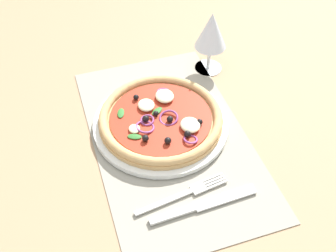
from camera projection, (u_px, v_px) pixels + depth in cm
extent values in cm
cube|color=#9E7A56|center=(170.00, 142.00, 85.05)|extent=(190.00, 140.00, 2.40)
cube|color=gray|center=(170.00, 138.00, 84.03)|extent=(51.07, 30.14, 0.40)
cylinder|color=silver|center=(161.00, 123.00, 85.74)|extent=(27.86, 27.86, 1.11)
cylinder|color=tan|center=(161.00, 120.00, 84.97)|extent=(25.43, 25.43, 1.00)
torus|color=tan|center=(161.00, 117.00, 84.35)|extent=(25.20, 25.20, 1.80)
cylinder|color=#A82D19|center=(161.00, 118.00, 84.50)|extent=(20.86, 20.86, 0.30)
ellipsoid|color=beige|center=(165.00, 96.00, 87.75)|extent=(4.32, 3.88, 1.29)
ellipsoid|color=beige|center=(146.00, 105.00, 85.97)|extent=(3.80, 3.42, 1.14)
ellipsoid|color=beige|center=(134.00, 129.00, 81.64)|extent=(2.50, 2.25, 0.75)
ellipsoid|color=beige|center=(190.00, 125.00, 81.96)|extent=(4.34, 3.91, 1.30)
ellipsoid|color=beige|center=(188.00, 125.00, 82.10)|extent=(3.52, 3.17, 1.06)
sphere|color=black|center=(136.00, 97.00, 87.58)|extent=(1.19, 1.19, 1.19)
sphere|color=black|center=(156.00, 113.00, 84.31)|extent=(1.10, 1.10, 1.10)
sphere|color=black|center=(168.00, 141.00, 79.10)|extent=(1.37, 1.37, 1.37)
sphere|color=black|center=(187.00, 134.00, 80.26)|extent=(1.35, 1.35, 1.35)
sphere|color=black|center=(170.00, 119.00, 83.05)|extent=(1.32, 1.32, 1.32)
sphere|color=black|center=(145.00, 138.00, 79.54)|extent=(1.32, 1.32, 1.32)
sphere|color=black|center=(200.00, 122.00, 82.59)|extent=(1.24, 1.24, 1.24)
sphere|color=black|center=(146.00, 119.00, 83.11)|extent=(1.36, 1.36, 1.36)
torus|color=#8E3D75|center=(169.00, 118.00, 83.85)|extent=(4.09, 4.00, 1.61)
torus|color=#8E3D75|center=(163.00, 92.00, 89.20)|extent=(2.93, 2.90, 0.85)
torus|color=#8E3D75|center=(147.00, 120.00, 83.42)|extent=(2.95, 2.92, 0.96)
torus|color=#8E3D75|center=(145.00, 127.00, 82.14)|extent=(3.91, 3.86, 1.35)
torus|color=#8E3D75|center=(191.00, 139.00, 79.90)|extent=(2.98, 2.91, 1.36)
ellipsoid|color=#2D6B28|center=(121.00, 113.00, 84.90)|extent=(3.10, 2.21, 0.30)
ellipsoid|color=#2D6B28|center=(157.00, 111.00, 85.28)|extent=(2.74, 3.10, 0.30)
ellipsoid|color=#2D6B28|center=(134.00, 136.00, 80.63)|extent=(2.42, 3.13, 0.30)
cube|color=silver|center=(164.00, 202.00, 73.02)|extent=(2.41, 11.18, 0.44)
cube|color=silver|center=(198.00, 188.00, 75.07)|extent=(2.52, 2.80, 0.44)
cube|color=silver|center=(217.00, 185.00, 75.54)|extent=(0.91, 4.32, 0.44)
cube|color=silver|center=(215.00, 183.00, 75.91)|extent=(0.91, 4.32, 0.44)
cube|color=silver|center=(214.00, 180.00, 76.28)|extent=(0.91, 4.32, 0.44)
cube|color=silver|center=(212.00, 178.00, 76.65)|extent=(0.91, 4.32, 0.44)
cube|color=silver|center=(173.00, 215.00, 71.19)|extent=(1.64, 8.45, 0.62)
cube|color=silver|center=(225.00, 198.00, 73.64)|extent=(2.47, 11.67, 0.44)
cylinder|color=silver|center=(208.00, 67.00, 99.50)|extent=(6.40, 6.40, 0.40)
cylinder|color=silver|center=(209.00, 57.00, 97.18)|extent=(0.80, 0.80, 6.00)
cone|color=silver|center=(211.00, 30.00, 91.91)|extent=(7.20, 7.20, 8.50)
cone|color=red|center=(211.00, 31.00, 92.08)|extent=(6.19, 6.19, 7.23)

